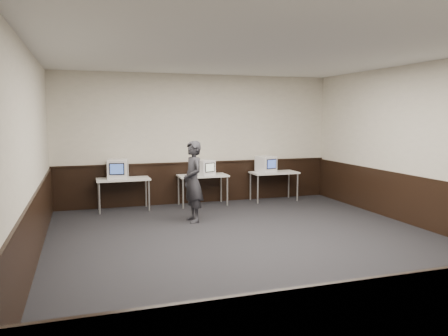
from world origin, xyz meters
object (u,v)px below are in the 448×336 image
at_px(emac_left, 118,169).
at_px(emac_right, 266,164).
at_px(emac_center, 205,167).
at_px(desk_left, 123,181).
at_px(desk_right, 274,175).
at_px(person, 193,182).
at_px(desk_center, 203,178).

relative_size(emac_left, emac_right, 1.02).
bearing_deg(emac_center, emac_right, -17.12).
bearing_deg(desk_left, desk_right, 0.00).
distance_m(desk_right, person, 2.97).
relative_size(desk_center, emac_right, 2.26).
bearing_deg(desk_right, emac_center, -178.94).
height_order(emac_left, person, person).
height_order(desk_center, emac_center, emac_center).
distance_m(emac_left, emac_center, 2.07).
relative_size(emac_center, person, 0.29).
distance_m(emac_left, person, 2.10).
relative_size(desk_center, desk_right, 1.00).
xyz_separation_m(desk_center, emac_right, (1.69, 0.03, 0.28)).
height_order(desk_left, person, person).
distance_m(desk_left, desk_right, 3.80).
bearing_deg(emac_right, desk_center, 164.51).
xyz_separation_m(desk_left, desk_center, (1.90, 0.00, 0.00)).
bearing_deg(desk_left, emac_left, 167.79).
height_order(desk_center, emac_right, emac_right).
xyz_separation_m(desk_right, emac_left, (-3.91, 0.02, 0.29)).
bearing_deg(emac_center, desk_right, -18.46).
distance_m(desk_center, desk_right, 1.90).
bearing_deg(person, desk_right, 114.72).
bearing_deg(desk_right, emac_left, 179.66).
bearing_deg(person, emac_center, 148.91).
xyz_separation_m(emac_left, person, (1.38, -1.57, -0.14)).
height_order(emac_left, emac_center, emac_left).
height_order(emac_center, person, person).
bearing_deg(emac_center, desk_left, 159.49).
bearing_deg(desk_right, emac_right, 170.76).
height_order(emac_right, person, person).
bearing_deg(emac_center, emac_left, 158.89).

